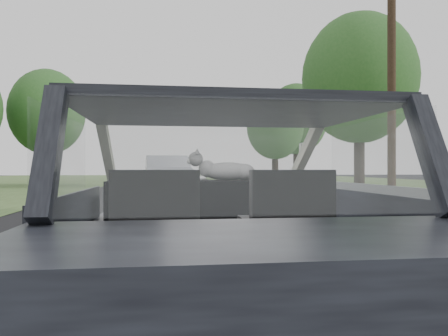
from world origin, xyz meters
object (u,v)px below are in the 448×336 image
object	(u,v)px
cat	(228,170)
highway_sign	(302,165)
utility_pole	(392,75)
subject_car	(217,224)
other_car	(167,175)

from	to	relation	value
cat	highway_sign	distance (m)	21.91
cat	utility_pole	distance (m)	12.85
subject_car	cat	size ratio (longest dim) A/B	6.97
utility_pole	cat	bearing A→B (deg)	-124.57
subject_car	highway_sign	bearing A→B (deg)	70.61
highway_sign	other_car	bearing A→B (deg)	-141.83
subject_car	highway_sign	world-z (taller)	highway_sign
highway_sign	utility_pole	size ratio (longest dim) A/B	0.31
cat	highway_sign	bearing A→B (deg)	73.59
subject_car	highway_sign	xyz separation A→B (m)	(7.48, 21.26, 0.57)
subject_car	utility_pole	bearing A→B (deg)	56.36
other_car	utility_pole	world-z (taller)	utility_pole
cat	other_car	size ratio (longest dim) A/B	0.11
cat	highway_sign	size ratio (longest dim) A/B	0.22
subject_car	other_car	world-z (taller)	other_car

